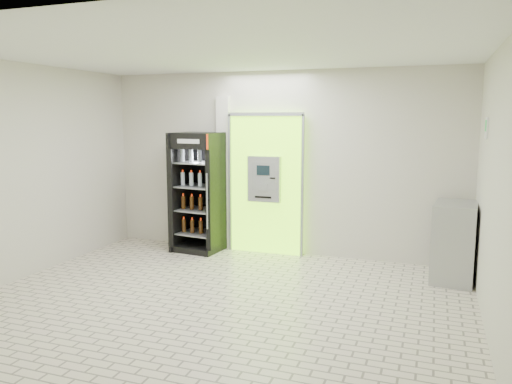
% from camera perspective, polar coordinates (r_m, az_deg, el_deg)
% --- Properties ---
extents(ground, '(6.00, 6.00, 0.00)m').
position_cam_1_polar(ground, '(6.28, -4.29, -12.50)').
color(ground, beige).
rests_on(ground, ground).
extents(room_shell, '(6.00, 6.00, 6.00)m').
position_cam_1_polar(room_shell, '(5.87, -4.49, 4.52)').
color(room_shell, beige).
rests_on(room_shell, ground).
extents(atm_assembly, '(1.30, 0.24, 2.33)m').
position_cam_1_polar(atm_assembly, '(8.25, 1.17, 1.02)').
color(atm_assembly, '#8CF517').
rests_on(atm_assembly, ground).
extents(pillar, '(0.22, 0.11, 2.60)m').
position_cam_1_polar(pillar, '(8.55, -3.71, 2.13)').
color(pillar, silver).
rests_on(pillar, ground).
extents(beverage_cooler, '(0.82, 0.76, 2.00)m').
position_cam_1_polar(beverage_cooler, '(8.48, -6.52, -0.28)').
color(beverage_cooler, black).
rests_on(beverage_cooler, ground).
extents(steel_cabinet, '(0.62, 0.86, 1.09)m').
position_cam_1_polar(steel_cabinet, '(7.45, 21.70, -5.32)').
color(steel_cabinet, '#9B9DA2').
rests_on(steel_cabinet, ground).
extents(exit_sign, '(0.02, 0.22, 0.26)m').
position_cam_1_polar(exit_sign, '(6.77, 24.86, 6.66)').
color(exit_sign, white).
rests_on(exit_sign, room_shell).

